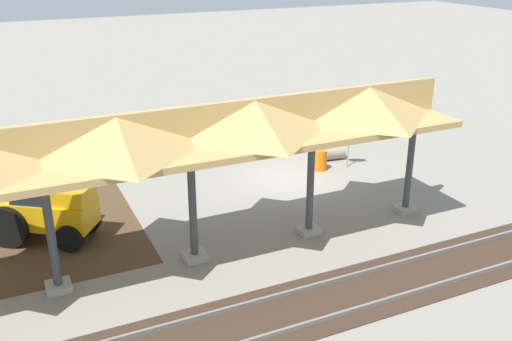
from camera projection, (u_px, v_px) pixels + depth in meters
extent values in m
plane|color=gray|center=(289.00, 178.00, 23.81)|extent=(120.00, 120.00, 0.00)
cube|color=#4C3823|center=(15.00, 240.00, 18.86)|extent=(8.10, 7.00, 0.01)
cube|color=#9E998E|center=(405.00, 209.00, 20.86)|extent=(0.70, 0.70, 0.20)
cylinder|color=#383D42|center=(410.00, 165.00, 20.23)|extent=(0.24, 0.24, 3.60)
cube|color=#9E998E|center=(309.00, 230.00, 19.27)|extent=(0.70, 0.70, 0.20)
cylinder|color=#383D42|center=(310.00, 184.00, 18.64)|extent=(0.24, 0.24, 3.60)
cube|color=#9E998E|center=(195.00, 256.00, 17.69)|extent=(0.70, 0.70, 0.20)
cylinder|color=#383D42|center=(193.00, 207.00, 17.06)|extent=(0.24, 0.24, 3.60)
cube|color=#9E998E|center=(59.00, 287.00, 16.10)|extent=(0.70, 0.70, 0.20)
cylinder|color=#383D42|center=(51.00, 233.00, 15.47)|extent=(0.24, 0.24, 3.60)
cube|color=tan|center=(41.00, 168.00, 14.77)|extent=(25.56, 3.20, 0.20)
cube|color=tan|center=(37.00, 145.00, 14.53)|extent=(25.56, 0.20, 1.10)
pyramid|color=tan|center=(367.00, 102.00, 18.49)|extent=(3.65, 3.20, 1.10)
pyramid|color=tan|center=(254.00, 117.00, 16.91)|extent=(3.65, 3.20, 1.10)
pyramid|color=tan|center=(117.00, 134.00, 15.32)|extent=(3.65, 3.20, 1.10)
cube|color=slate|center=(404.00, 262.00, 17.42)|extent=(60.00, 0.08, 0.15)
cube|color=slate|center=(436.00, 285.00, 16.21)|extent=(60.00, 0.08, 0.15)
cube|color=#38281E|center=(419.00, 275.00, 16.84)|extent=(60.00, 2.58, 0.03)
cylinder|color=gray|center=(348.00, 145.00, 24.67)|extent=(0.06, 0.06, 2.04)
cylinder|color=red|center=(350.00, 126.00, 24.36)|extent=(0.64, 0.46, 0.76)
cube|color=orange|center=(46.00, 212.00, 18.60)|extent=(3.38, 2.88, 0.90)
cube|color=#1E262D|center=(35.00, 179.00, 18.21)|extent=(1.73, 1.70, 1.40)
cube|color=orange|center=(72.00, 195.00, 18.19)|extent=(1.57, 1.55, 0.50)
cylinder|color=black|center=(31.00, 208.00, 19.51)|extent=(1.33, 1.04, 1.40)
cylinder|color=black|center=(8.00, 227.00, 18.20)|extent=(1.33, 1.04, 1.40)
cylinder|color=black|center=(87.00, 220.00, 19.23)|extent=(0.91, 0.76, 0.90)
cylinder|color=black|center=(69.00, 238.00, 18.04)|extent=(0.91, 0.76, 0.90)
cylinder|color=#9E9384|center=(333.00, 151.00, 25.81)|extent=(1.02, 0.82, 0.73)
cylinder|color=black|center=(323.00, 153.00, 25.67)|extent=(0.07, 0.47, 0.48)
cylinder|color=orange|center=(320.00, 160.00, 24.55)|extent=(0.56, 0.56, 0.90)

